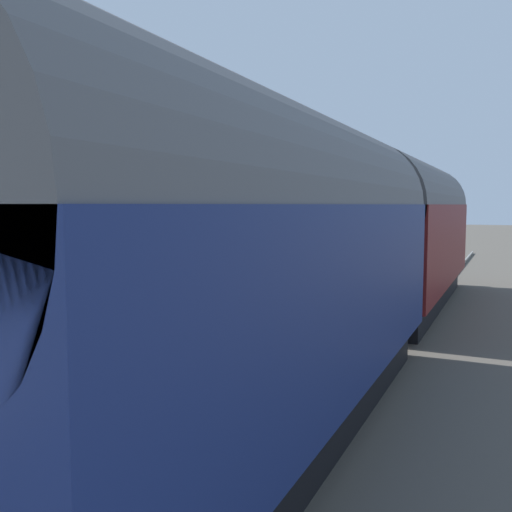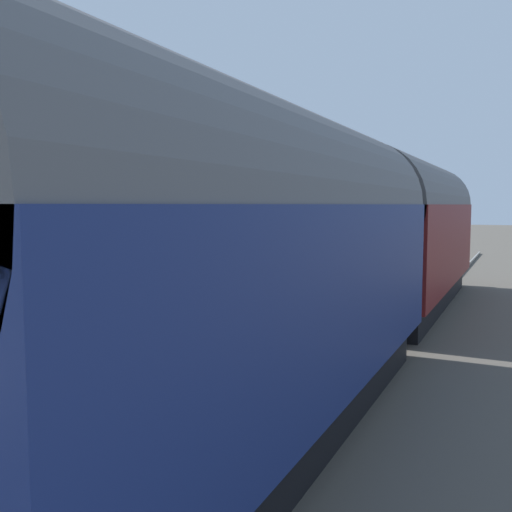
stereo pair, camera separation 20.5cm
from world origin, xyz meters
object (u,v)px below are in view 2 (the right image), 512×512
bench_by_lamp (301,250)px  planter_edge_near (87,319)px  train (362,241)px  lamp_post_platform (245,180)px  station_sign_board (290,241)px  tree_far_right (1,112)px  bench_near_building (263,257)px

bench_by_lamp → planter_edge_near: planter_edge_near is taller
train → planter_edge_near: train is taller
bench_by_lamp → planter_edge_near: (-13.59, -1.82, 0.04)m
lamp_post_platform → station_sign_board: (2.80, 0.05, -1.53)m
planter_edge_near → tree_far_right: tree_far_right is taller
bench_near_building → lamp_post_platform: (-5.27, -1.94, 2.24)m
train → tree_far_right: tree_far_right is taller
tree_far_right → train: bearing=-92.8°
bench_by_lamp → lamp_post_platform: bearing=-167.5°
station_sign_board → train: bearing=-131.3°
lamp_post_platform → planter_edge_near: bearing=179.0°
train → bench_near_building: (4.71, 4.44, -0.91)m
train → tree_far_right: (0.54, 11.16, 3.52)m
bench_near_building → station_sign_board: (-2.47, -1.89, 0.71)m
bench_by_lamp → tree_far_right: size_ratio=0.17×
train → planter_edge_near: 6.20m
planter_edge_near → tree_far_right: 11.41m
train → planter_edge_near: (-5.57, 2.59, -0.88)m
lamp_post_platform → station_sign_board: bearing=0.9°
bench_by_lamp → bench_near_building: same height
bench_near_building → station_sign_board: size_ratio=0.90×
station_sign_board → tree_far_right: size_ratio=0.19×
train → bench_by_lamp: train is taller
train → tree_far_right: 11.71m
bench_near_building → lamp_post_platform: bearing=-159.8°
tree_far_right → lamp_post_platform: bearing=-97.3°
train → bench_near_building: train is taller
bench_by_lamp → bench_near_building: size_ratio=0.99×
lamp_post_platform → train: bearing=-77.3°
train → lamp_post_platform: bearing=102.7°
planter_edge_near → station_sign_board: bearing=-0.3°
station_sign_board → bench_by_lamp: bearing=17.8°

